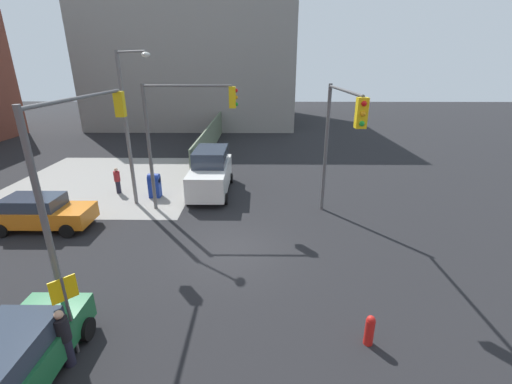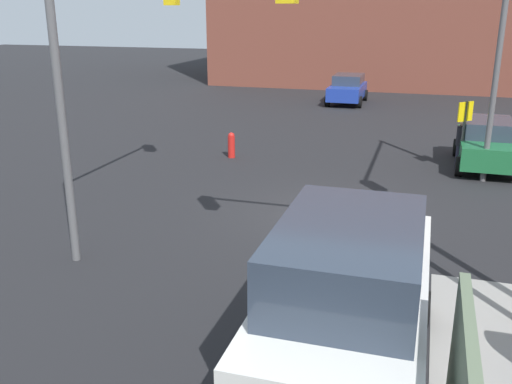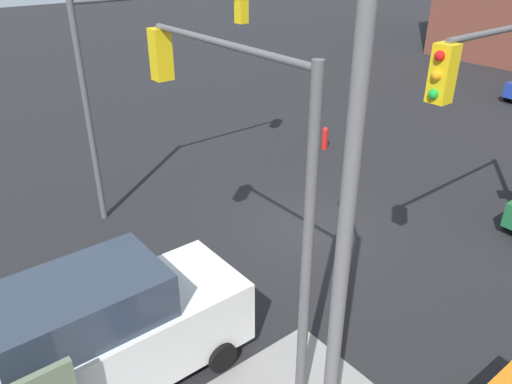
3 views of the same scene
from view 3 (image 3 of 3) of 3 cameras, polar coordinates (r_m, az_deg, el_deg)
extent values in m
plane|color=black|center=(15.21, 5.83, -4.27)|extent=(120.00, 120.00, 0.00)
cube|color=yellow|center=(9.23, 20.56, 12.56)|extent=(0.32, 0.36, 1.00)
sphere|color=red|center=(9.01, 20.27, 14.39)|extent=(0.18, 0.18, 0.18)
sphere|color=orange|center=(9.08, 19.94, 12.44)|extent=(0.18, 0.18, 0.18)
sphere|color=green|center=(9.16, 19.62, 10.51)|extent=(0.18, 0.18, 0.18)
cylinder|color=#59595B|center=(15.16, -18.58, 7.91)|extent=(0.18, 0.18, 6.50)
cube|color=yellow|center=(17.15, -1.68, 20.37)|extent=(0.32, 0.36, 1.00)
sphere|color=orange|center=(17.26, -1.17, 20.42)|extent=(0.18, 0.18, 0.18)
sphere|color=green|center=(17.30, -1.16, 19.37)|extent=(0.18, 0.18, 0.18)
cylinder|color=#59595B|center=(8.10, 5.81, -8.24)|extent=(0.18, 0.18, 6.50)
cylinder|color=#59595B|center=(8.40, -3.76, 16.57)|extent=(0.12, 4.31, 0.12)
cube|color=yellow|center=(10.31, -10.82, 15.19)|extent=(0.36, 0.32, 1.00)
sphere|color=red|center=(10.41, -11.48, 17.05)|extent=(0.18, 0.18, 0.18)
sphere|color=orange|center=(10.47, -11.31, 15.33)|extent=(0.18, 0.18, 0.18)
sphere|color=green|center=(10.54, -11.15, 13.63)|extent=(0.18, 0.18, 0.18)
cylinder|color=slate|center=(6.54, 9.60, -10.27)|extent=(0.20, 0.20, 8.00)
cylinder|color=red|center=(20.89, 7.87, 5.96)|extent=(0.26, 0.26, 0.80)
sphere|color=red|center=(20.74, 7.94, 7.04)|extent=(0.24, 0.24, 0.24)
cylinder|color=black|center=(30.21, 26.85, 9.88)|extent=(0.64, 0.22, 0.64)
cylinder|color=black|center=(16.91, 27.15, -2.72)|extent=(0.64, 0.22, 0.64)
cube|color=white|center=(10.33, -16.34, -16.13)|extent=(5.40, 2.10, 1.40)
cube|color=#2D3847|center=(9.51, -19.68, -11.98)|extent=(3.02, 1.85, 0.90)
cylinder|color=black|center=(12.04, -9.83, -12.40)|extent=(0.64, 0.22, 0.64)
cylinder|color=black|center=(10.69, -3.96, -18.23)|extent=(0.64, 0.22, 0.64)
cylinder|color=black|center=(11.34, -27.05, -18.72)|extent=(0.64, 0.22, 0.64)
camera|label=1|loc=(24.05, 28.80, 23.07)|focal=24.00mm
camera|label=2|loc=(8.70, -70.15, -9.97)|focal=40.00mm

